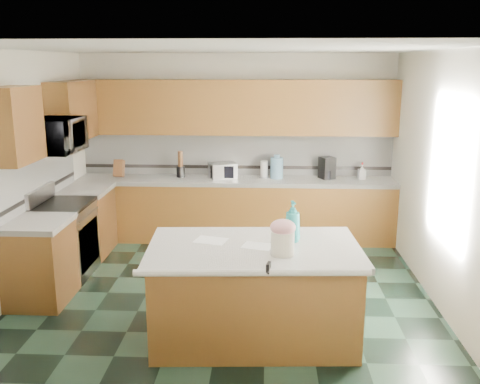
{
  "coord_description": "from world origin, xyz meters",
  "views": [
    {
      "loc": [
        0.45,
        -5.59,
        2.56
      ],
      "look_at": [
        0.15,
        0.35,
        1.12
      ],
      "focal_mm": 40.0,
      "sensor_mm": 36.0,
      "label": 1
    }
  ],
  "objects_px": {
    "knife_block": "(119,168)",
    "treat_jar": "(283,243)",
    "island_base": "(254,295)",
    "coffee_maker": "(327,168)",
    "island_top": "(254,249)",
    "toaster_oven": "(223,171)",
    "soap_bottle_island": "(293,221)"
  },
  "relations": [
    {
      "from": "island_base",
      "to": "toaster_oven",
      "type": "relative_size",
      "value": 4.93
    },
    {
      "from": "island_top",
      "to": "treat_jar",
      "type": "relative_size",
      "value": 9.05
    },
    {
      "from": "island_top",
      "to": "treat_jar",
      "type": "xyz_separation_m",
      "value": [
        0.25,
        -0.22,
        0.14
      ]
    },
    {
      "from": "toaster_oven",
      "to": "island_top",
      "type": "bearing_deg",
      "value": -101.57
    },
    {
      "from": "soap_bottle_island",
      "to": "coffee_maker",
      "type": "bearing_deg",
      "value": 63.19
    },
    {
      "from": "island_top",
      "to": "coffee_maker",
      "type": "xyz_separation_m",
      "value": [
        0.98,
        3.0,
        0.19
      ]
    },
    {
      "from": "treat_jar",
      "to": "toaster_oven",
      "type": "xyz_separation_m",
      "value": [
        -0.79,
        3.19,
        0.0
      ]
    },
    {
      "from": "soap_bottle_island",
      "to": "treat_jar",
      "type": "bearing_deg",
      "value": -119.99
    },
    {
      "from": "island_base",
      "to": "toaster_oven",
      "type": "distance_m",
      "value": 3.08
    },
    {
      "from": "island_base",
      "to": "coffee_maker",
      "type": "xyz_separation_m",
      "value": [
        0.98,
        3.0,
        0.65
      ]
    },
    {
      "from": "island_base",
      "to": "coffee_maker",
      "type": "height_order",
      "value": "coffee_maker"
    },
    {
      "from": "knife_block",
      "to": "coffee_maker",
      "type": "relative_size",
      "value": 0.8
    },
    {
      "from": "knife_block",
      "to": "coffee_maker",
      "type": "distance_m",
      "value": 3.05
    },
    {
      "from": "knife_block",
      "to": "island_base",
      "type": "bearing_deg",
      "value": -52.1
    },
    {
      "from": "soap_bottle_island",
      "to": "knife_block",
      "type": "distance_m",
      "value": 3.72
    },
    {
      "from": "island_top",
      "to": "toaster_oven",
      "type": "height_order",
      "value": "toaster_oven"
    },
    {
      "from": "island_top",
      "to": "treat_jar",
      "type": "height_order",
      "value": "treat_jar"
    },
    {
      "from": "island_top",
      "to": "toaster_oven",
      "type": "xyz_separation_m",
      "value": [
        -0.53,
        2.97,
        0.14
      ]
    },
    {
      "from": "island_top",
      "to": "treat_jar",
      "type": "distance_m",
      "value": 0.36
    },
    {
      "from": "treat_jar",
      "to": "toaster_oven",
      "type": "height_order",
      "value": "toaster_oven"
    },
    {
      "from": "treat_jar",
      "to": "knife_block",
      "type": "height_order",
      "value": "knife_block"
    },
    {
      "from": "island_base",
      "to": "treat_jar",
      "type": "xyz_separation_m",
      "value": [
        0.25,
        -0.22,
        0.6
      ]
    },
    {
      "from": "toaster_oven",
      "to": "coffee_maker",
      "type": "xyz_separation_m",
      "value": [
        1.52,
        0.03,
        0.05
      ]
    },
    {
      "from": "treat_jar",
      "to": "knife_block",
      "type": "distance_m",
      "value": 3.95
    },
    {
      "from": "coffee_maker",
      "to": "knife_block",
      "type": "bearing_deg",
      "value": 155.79
    },
    {
      "from": "knife_block",
      "to": "treat_jar",
      "type": "bearing_deg",
      "value": -50.86
    },
    {
      "from": "treat_jar",
      "to": "coffee_maker",
      "type": "bearing_deg",
      "value": 76.19
    },
    {
      "from": "knife_block",
      "to": "soap_bottle_island",
      "type": "bearing_deg",
      "value": -46.3
    },
    {
      "from": "island_base",
      "to": "knife_block",
      "type": "xyz_separation_m",
      "value": [
        -2.07,
        2.97,
        0.62
      ]
    },
    {
      "from": "island_base",
      "to": "knife_block",
      "type": "distance_m",
      "value": 3.68
    },
    {
      "from": "island_top",
      "to": "knife_block",
      "type": "xyz_separation_m",
      "value": [
        -2.07,
        2.97,
        0.16
      ]
    },
    {
      "from": "island_base",
      "to": "soap_bottle_island",
      "type": "distance_m",
      "value": 0.79
    }
  ]
}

